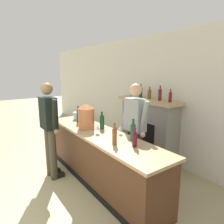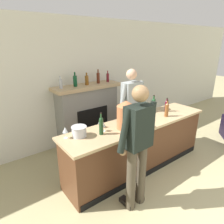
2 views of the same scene
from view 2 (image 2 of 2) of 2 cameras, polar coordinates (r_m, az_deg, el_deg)
wall_back_panel at (r=4.70m, az=-6.49°, el=8.56°), size 12.00×0.07×2.75m
bar_counter at (r=3.75m, az=7.62°, el=-9.25°), size 2.92×0.68×0.93m
fireplace_stone at (r=4.55m, az=-6.93°, el=-0.65°), size 1.50×0.52×1.69m
person_customer at (r=2.67m, az=7.33°, el=-9.17°), size 0.66×0.31×1.78m
person_bartender at (r=4.08m, az=5.35°, el=1.16°), size 0.66×0.31×1.77m
copper_dispenser at (r=3.18m, az=4.02°, el=-0.75°), size 0.30×0.34×0.47m
ice_bucket_steel at (r=3.00m, az=-9.37°, el=-5.48°), size 0.23×0.23×0.16m
wine_bottle_port_short at (r=3.48m, az=3.79°, el=-0.44°), size 0.08×0.08×0.32m
wine_bottle_merlot_tall at (r=4.06m, az=11.75°, el=2.18°), size 0.08×0.08×0.34m
wine_bottle_rose_blush at (r=2.99m, az=-3.13°, el=-3.75°), size 0.06×0.06×0.35m
wine_bottle_cabernet_heavy at (r=4.13m, az=15.33°, el=1.81°), size 0.07×0.07×0.28m
wine_bottle_chardonnay_pale at (r=3.85m, az=15.39°, el=0.78°), size 0.07×0.07×0.32m
wine_glass_near_bucket at (r=3.48m, az=8.85°, el=-1.24°), size 0.08×0.08×0.17m
wine_glass_back_row at (r=3.83m, az=7.90°, el=0.83°), size 0.08×0.08×0.16m
wine_glass_by_dispenser at (r=3.10m, az=-2.53°, el=-3.58°), size 0.07×0.07×0.16m
wine_glass_mid_counter at (r=3.25m, az=-3.21°, el=-2.74°), size 0.08×0.08×0.15m
wine_glass_front_right at (r=2.96m, az=-13.24°, el=-5.09°), size 0.08×0.08×0.18m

